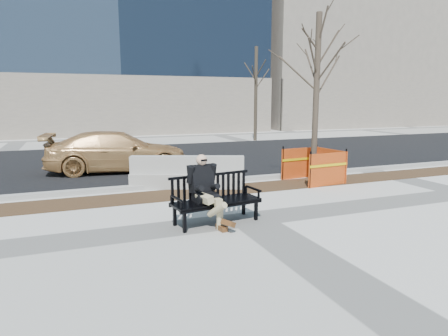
{
  "coord_description": "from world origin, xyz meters",
  "views": [
    {
      "loc": [
        -3.34,
        -7.09,
        2.43
      ],
      "look_at": [
        -0.33,
        0.61,
        0.99
      ],
      "focal_mm": 31.63,
      "sensor_mm": 36.0,
      "label": 1
    }
  ],
  "objects_px": {
    "tree_fence": "(313,182)",
    "jersey_barrier_left": "(188,188)",
    "bench": "(216,223)",
    "sedan": "(119,171)",
    "seated_man": "(204,224)"
  },
  "relations": [
    {
      "from": "tree_fence",
      "to": "sedan",
      "type": "height_order",
      "value": "tree_fence"
    },
    {
      "from": "bench",
      "to": "sedan",
      "type": "xyz_separation_m",
      "value": [
        -1.14,
        6.59,
        0.0
      ]
    },
    {
      "from": "bench",
      "to": "jersey_barrier_left",
      "type": "xyz_separation_m",
      "value": [
        0.35,
        3.28,
        0.0
      ]
    },
    {
      "from": "bench",
      "to": "jersey_barrier_left",
      "type": "relative_size",
      "value": 0.58
    },
    {
      "from": "seated_man",
      "to": "tree_fence",
      "type": "xyz_separation_m",
      "value": [
        4.31,
        2.66,
        0.0
      ]
    },
    {
      "from": "bench",
      "to": "seated_man",
      "type": "relative_size",
      "value": 1.32
    },
    {
      "from": "tree_fence",
      "to": "jersey_barrier_left",
      "type": "height_order",
      "value": "tree_fence"
    },
    {
      "from": "tree_fence",
      "to": "jersey_barrier_left",
      "type": "bearing_deg",
      "value": 170.77
    },
    {
      "from": "jersey_barrier_left",
      "to": "bench",
      "type": "bearing_deg",
      "value": -74.49
    },
    {
      "from": "bench",
      "to": "seated_man",
      "type": "distance_m",
      "value": 0.25
    },
    {
      "from": "jersey_barrier_left",
      "to": "sedan",
      "type": "bearing_deg",
      "value": 135.88
    },
    {
      "from": "bench",
      "to": "seated_man",
      "type": "xyz_separation_m",
      "value": [
        -0.24,
        0.02,
        0.0
      ]
    },
    {
      "from": "seated_man",
      "to": "jersey_barrier_left",
      "type": "bearing_deg",
      "value": 71.72
    },
    {
      "from": "seated_man",
      "to": "jersey_barrier_left",
      "type": "xyz_separation_m",
      "value": [
        0.6,
        3.26,
        0.0
      ]
    },
    {
      "from": "bench",
      "to": "tree_fence",
      "type": "xyz_separation_m",
      "value": [
        4.06,
        2.68,
        0.0
      ]
    }
  ]
}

